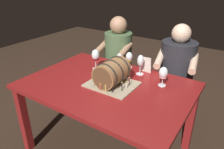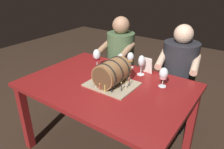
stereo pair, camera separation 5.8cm
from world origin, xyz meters
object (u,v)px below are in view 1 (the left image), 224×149
(wine_glass_amber, at_px, (129,57))
(menu_card, at_px, (146,65))
(barrel_cake, at_px, (112,74))
(wine_glass_red, at_px, (96,56))
(wine_glass_white, at_px, (119,60))
(wine_glass_rose, at_px, (163,73))
(dining_table, at_px, (107,93))
(wine_glass_empty, at_px, (141,61))
(person_seated_left, at_px, (118,66))
(person_seated_right, at_px, (175,80))

(wine_glass_amber, bearing_deg, menu_card, -5.56)
(barrel_cake, relative_size, menu_card, 2.59)
(wine_glass_red, height_order, wine_glass_amber, wine_glass_red)
(wine_glass_red, xyz_separation_m, wine_glass_white, (0.23, 0.08, -0.02))
(wine_glass_rose, bearing_deg, dining_table, -150.20)
(wine_glass_red, distance_m, wine_glass_empty, 0.45)
(wine_glass_red, xyz_separation_m, wine_glass_empty, (0.43, 0.13, -0.01))
(dining_table, xyz_separation_m, person_seated_left, (-0.37, 0.78, -0.10))
(barrel_cake, distance_m, person_seated_left, 0.93)
(menu_card, xyz_separation_m, person_seated_left, (-0.55, 0.36, -0.28))
(person_seated_right, bearing_deg, person_seated_left, -179.98)
(barrel_cake, bearing_deg, wine_glass_empty, 72.89)
(wine_glass_white, bearing_deg, wine_glass_red, -160.16)
(wine_glass_amber, xyz_separation_m, menu_card, (0.20, -0.02, -0.03))
(wine_glass_red, bearing_deg, wine_glass_rose, 2.28)
(wine_glass_red, bearing_deg, wine_glass_amber, 40.14)
(menu_card, distance_m, person_seated_right, 0.49)
(wine_glass_red, relative_size, menu_card, 1.29)
(wine_glass_amber, distance_m, person_seated_right, 0.60)
(dining_table, distance_m, wine_glass_rose, 0.52)
(dining_table, height_order, wine_glass_empty, wine_glass_empty)
(dining_table, relative_size, wine_glass_white, 7.92)
(wine_glass_amber, bearing_deg, wine_glass_red, -139.86)
(wine_glass_empty, distance_m, wine_glass_white, 0.21)
(wine_glass_empty, xyz_separation_m, wine_glass_white, (-0.20, -0.05, -0.01))
(wine_glass_rose, xyz_separation_m, person_seated_right, (-0.04, 0.54, -0.30))
(barrel_cake, relative_size, wine_glass_rose, 2.37)
(dining_table, relative_size, person_seated_left, 1.24)
(barrel_cake, distance_m, wine_glass_red, 0.39)
(wine_glass_amber, height_order, menu_card, wine_glass_amber)
(barrel_cake, xyz_separation_m, menu_card, (0.13, 0.40, -0.03))
(barrel_cake, distance_m, wine_glass_amber, 0.43)
(barrel_cake, relative_size, person_seated_left, 0.35)
(person_seated_left, bearing_deg, barrel_cake, -61.35)
(dining_table, bearing_deg, wine_glass_amber, 93.03)
(wine_glass_white, bearing_deg, dining_table, -79.37)
(person_seated_left, distance_m, person_seated_right, 0.75)
(wine_glass_amber, distance_m, person_seated_left, 0.58)
(wine_glass_amber, relative_size, person_seated_right, 0.14)
(wine_glass_red, xyz_separation_m, wine_glass_rose, (0.70, 0.03, -0.02))
(wine_glass_red, xyz_separation_m, wine_glass_amber, (0.26, 0.22, -0.03))
(wine_glass_red, height_order, wine_glass_white, wine_glass_red)
(wine_glass_red, relative_size, person_seated_right, 0.18)
(wine_glass_rose, bearing_deg, person_seated_left, 145.72)
(dining_table, distance_m, wine_glass_amber, 0.48)
(dining_table, distance_m, person_seated_left, 0.87)
(wine_glass_rose, xyz_separation_m, menu_card, (-0.24, 0.17, -0.04))
(wine_glass_white, height_order, menu_card, wine_glass_white)
(menu_card, bearing_deg, wine_glass_amber, 177.12)
(wine_glass_empty, distance_m, wine_glass_rose, 0.29)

